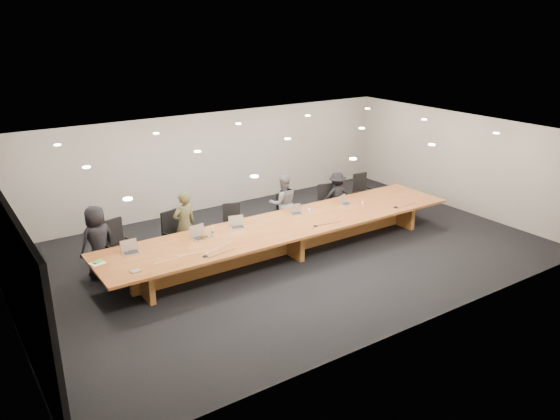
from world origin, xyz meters
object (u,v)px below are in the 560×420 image
Objects in this scene: chair_left at (176,234)px; paper_cup_near at (309,210)px; laptop_a at (131,247)px; laptop_d at (297,210)px; av_box at (136,271)px; laptop_c at (238,222)px; laptop_e at (347,200)px; mic_right at (396,207)px; conference_table at (287,233)px; chair_far_right at (364,192)px; person_b at (185,225)px; laptop_b at (201,232)px; paper_cup_far at (363,203)px; person_c at (283,203)px; chair_mid_right at (286,213)px; chair_far_left at (119,246)px; amber_mug at (203,237)px; mic_center at (315,226)px; mic_left at (205,256)px; person_a at (98,241)px; water_bottle at (213,232)px; chair_right at (328,203)px; person_d at (337,196)px; chair_mid_left at (234,225)px.

chair_left reaches higher than paper_cup_near.
laptop_a reaches higher than laptop_d.
chair_left is 5.97× the size of av_box.
laptop_e is (3.18, -0.09, -0.02)m from laptop_c.
laptop_d is at bearing -32.51° from chair_left.
laptop_a is 0.98× the size of laptop_c.
mic_right is at bearing -8.39° from laptop_a.
laptop_c is 4.17m from mic_right.
chair_far_right reaches higher than conference_table.
person_b is at bearing 164.87° from paper_cup_near.
laptop_a is 2.56× the size of mic_right.
laptop_a is at bearing -161.68° from chair_left.
av_box is (-0.23, -0.89, -0.12)m from laptop_a.
av_box is at bearing -149.76° from laptop_c.
person_b is 1.74m from laptop_a.
laptop_b reaches higher than laptop_d.
mic_right is (0.53, -0.66, -0.02)m from paper_cup_far.
person_c reaches higher than laptop_a.
chair_mid_right is 0.89× the size of chair_far_right.
chair_left is 4.44m from laptop_e.
laptop_e reaches higher than av_box.
chair_far_left is 3.45× the size of laptop_a.
amber_mug is (-2.80, -1.01, 0.03)m from person_c.
laptop_e is (1.51, -0.11, 0.00)m from laptop_d.
laptop_a is 2.95× the size of mic_center.
conference_table is 5.85× the size of person_c.
mic_center is at bearing -16.15° from amber_mug.
person_b is at bearing -176.13° from chair_far_right.
mic_left is 2.88m from mic_center.
mic_center is (-0.37, -1.75, 0.27)m from chair_mid_right.
person_b is at bearing 78.63° from mic_left.
laptop_e is 2.90× the size of amber_mug.
person_a is (-7.61, 0.01, 0.24)m from chair_far_right.
mic_left is at bearing 49.03° from person_c.
water_bottle is at bearing 158.64° from laptop_e.
chair_left is 3.59× the size of laptop_e.
mic_right is at bearing 149.45° from person_a.
chair_far_right is 14.01× the size of paper_cup_far.
chair_mid_right is 0.96× the size of chair_right.
person_d is 11.42× the size of mic_center.
chair_mid_left is (-0.78, 1.19, -0.01)m from conference_table.
chair_right is at bearing -16.56° from chair_left.
laptop_b is at bearing 29.87° from person_d.
mic_center is (-1.73, -1.70, 0.25)m from chair_right.
paper_cup_far is at bearing -29.96° from chair_left.
laptop_d is (2.81, -0.87, 0.31)m from chair_left.
conference_table is 3.01m from mic_right.
chair_far_right is 5.65m from person_b.
laptop_e is (4.16, -0.86, 0.07)m from person_b.
laptop_e is at bearing 155.42° from person_a.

